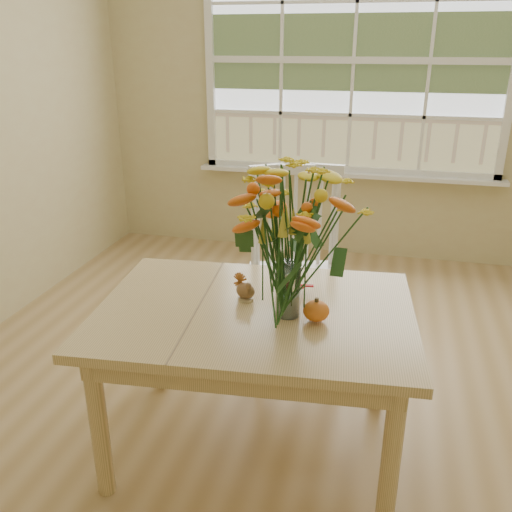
# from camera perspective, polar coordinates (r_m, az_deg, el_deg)

# --- Properties ---
(floor) EXTENTS (4.00, 4.50, 0.01)m
(floor) POSITION_cam_1_polar(r_m,az_deg,el_deg) (2.74, 4.28, -16.37)
(floor) COLOR #AA8652
(floor) RESTS_ON ground
(wall_back) EXTENTS (4.00, 0.02, 2.70)m
(wall_back) POSITION_cam_1_polar(r_m,az_deg,el_deg) (4.41, 10.11, 17.05)
(wall_back) COLOR #C9B780
(wall_back) RESTS_ON floor
(window) EXTENTS (2.42, 0.12, 1.74)m
(window) POSITION_cam_1_polar(r_m,az_deg,el_deg) (4.36, 10.23, 19.39)
(window) COLOR silver
(window) RESTS_ON wall_back
(dining_table) EXTENTS (1.34, 1.01, 0.68)m
(dining_table) POSITION_cam_1_polar(r_m,az_deg,el_deg) (2.24, -0.12, -7.61)
(dining_table) COLOR tan
(dining_table) RESTS_ON floor
(windsor_chair) EXTENTS (0.60, 0.59, 1.06)m
(windsor_chair) POSITION_cam_1_polar(r_m,az_deg,el_deg) (2.90, 4.25, -0.50)
(windsor_chair) COLOR white
(windsor_chair) RESTS_ON floor
(flower_vase) EXTENTS (0.46, 0.46, 0.54)m
(flower_vase) POSITION_cam_1_polar(r_m,az_deg,el_deg) (2.02, 3.54, 2.04)
(flower_vase) COLOR white
(flower_vase) RESTS_ON dining_table
(pumpkin) EXTENTS (0.10, 0.10, 0.08)m
(pumpkin) POSITION_cam_1_polar(r_m,az_deg,el_deg) (2.10, 6.35, -5.86)
(pumpkin) COLOR orange
(pumpkin) RESTS_ON dining_table
(turkey_figurine) EXTENTS (0.10, 0.08, 0.10)m
(turkey_figurine) POSITION_cam_1_polar(r_m,az_deg,el_deg) (2.25, -1.12, -3.68)
(turkey_figurine) COLOR #CCB78C
(turkey_figurine) RESTS_ON dining_table
(dark_gourd) EXTENTS (0.13, 0.11, 0.07)m
(dark_gourd) POSITION_cam_1_polar(r_m,az_deg,el_deg) (2.31, 3.73, -3.11)
(dark_gourd) COLOR #38160F
(dark_gourd) RESTS_ON dining_table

